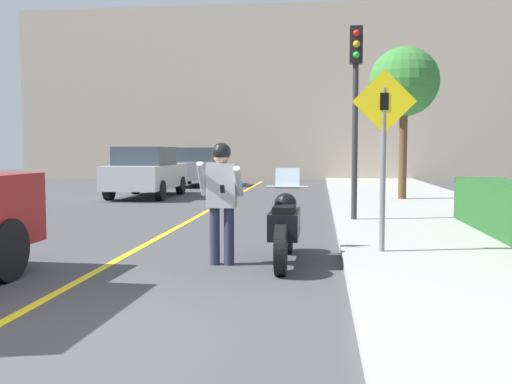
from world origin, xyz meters
TOP-DOWN VIEW (x-y plane):
  - ground_plane at (0.00, 0.00)m, footprint 80.00×80.00m
  - sidewalk_curb at (4.80, 4.00)m, footprint 4.40×44.00m
  - road_center_line at (-0.60, 6.00)m, footprint 0.12×36.00m
  - building_backdrop at (0.00, 26.00)m, footprint 28.00×1.20m
  - motorcycle at (1.80, 3.44)m, footprint 0.62×2.24m
  - person_biker at (0.95, 3.20)m, footprint 0.59×0.46m
  - crossing_sign at (3.18, 3.85)m, footprint 0.91×0.08m
  - traffic_light at (3.00, 7.65)m, footprint 0.26×0.30m
  - street_tree at (4.74, 12.98)m, footprint 2.05×2.05m
  - parked_car_silver at (-3.48, 14.05)m, footprint 1.88×4.20m
  - parked_car_grey at (-2.98, 20.15)m, footprint 1.88×4.20m

SIDE VIEW (x-z plane):
  - ground_plane at x=0.00m, z-range 0.00..0.00m
  - road_center_line at x=-0.60m, z-range 0.00..0.01m
  - sidewalk_curb at x=4.80m, z-range 0.00..0.12m
  - motorcycle at x=1.80m, z-range -0.14..1.17m
  - parked_car_silver at x=-3.48m, z-range 0.02..1.70m
  - parked_car_grey at x=-2.98m, z-range 0.02..1.70m
  - person_biker at x=0.95m, z-range 0.18..1.86m
  - crossing_sign at x=3.18m, z-range 0.38..2.98m
  - traffic_light at x=3.00m, z-range 0.88..4.88m
  - street_tree at x=4.74m, z-range 1.31..5.81m
  - building_backdrop at x=0.00m, z-range 0.00..9.12m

